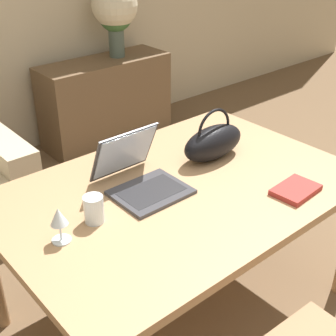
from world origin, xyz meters
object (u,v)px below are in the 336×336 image
at_px(wine_glass, 59,219).
at_px(handbag, 213,142).
at_px(drinking_glass, 94,209).
at_px(flower_vase, 115,10).
at_px(laptop, 138,173).

xyz_separation_m(wine_glass, handbag, (0.90, 0.10, -0.01)).
bearing_deg(drinking_glass, wine_glass, -171.09).
relative_size(wine_glass, flower_vase, 0.24).
distance_m(laptop, handbag, 0.44).
bearing_deg(handbag, laptop, 176.89).
bearing_deg(handbag, flower_vase, 68.81).
bearing_deg(handbag, drinking_glass, -174.06).
distance_m(drinking_glass, handbag, 0.74).
bearing_deg(drinking_glass, handbag, 5.94).
bearing_deg(wine_glass, handbag, 6.48).
relative_size(drinking_glass, wine_glass, 0.79).
bearing_deg(flower_vase, drinking_glass, -127.26).
bearing_deg(laptop, flower_vase, 57.42).
relative_size(laptop, flower_vase, 0.62).
bearing_deg(flower_vase, laptop, -122.58).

